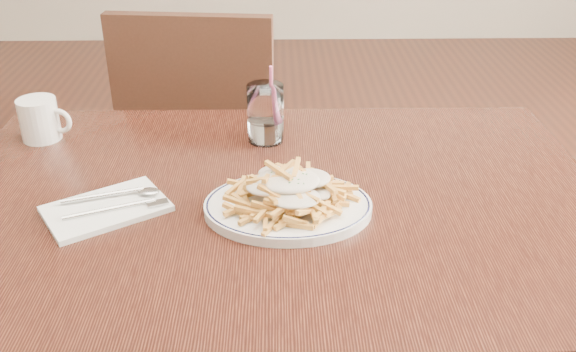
{
  "coord_description": "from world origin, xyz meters",
  "views": [
    {
      "loc": [
        0.01,
        -1.0,
        1.33
      ],
      "look_at": [
        0.02,
        -0.06,
        0.82
      ],
      "focal_mm": 40.0,
      "sensor_mm": 36.0,
      "label": 1
    }
  ],
  "objects_px": {
    "loaded_fries": "(288,186)",
    "coffee_mug": "(40,119)",
    "fries_plate": "(288,207)",
    "water_glass": "(266,117)",
    "table": "(275,231)",
    "chair_far": "(205,142)"
  },
  "relations": [
    {
      "from": "table",
      "to": "fries_plate",
      "type": "distance_m",
      "value": 0.11
    },
    {
      "from": "chair_far",
      "to": "loaded_fries",
      "type": "relative_size",
      "value": 3.88
    },
    {
      "from": "table",
      "to": "coffee_mug",
      "type": "relative_size",
      "value": 10.61
    },
    {
      "from": "chair_far",
      "to": "loaded_fries",
      "type": "distance_m",
      "value": 0.83
    },
    {
      "from": "loaded_fries",
      "to": "fries_plate",
      "type": "bearing_deg",
      "value": 108.43
    },
    {
      "from": "fries_plate",
      "to": "water_glass",
      "type": "height_order",
      "value": "water_glass"
    },
    {
      "from": "table",
      "to": "fries_plate",
      "type": "bearing_deg",
      "value": -68.1
    },
    {
      "from": "table",
      "to": "water_glass",
      "type": "xyz_separation_m",
      "value": [
        -0.02,
        0.23,
        0.13
      ]
    },
    {
      "from": "chair_far",
      "to": "fries_plate",
      "type": "height_order",
      "value": "chair_far"
    },
    {
      "from": "loaded_fries",
      "to": "coffee_mug",
      "type": "height_order",
      "value": "coffee_mug"
    },
    {
      "from": "chair_far",
      "to": "fries_plate",
      "type": "distance_m",
      "value": 0.82
    },
    {
      "from": "fries_plate",
      "to": "water_glass",
      "type": "relative_size",
      "value": 1.9
    },
    {
      "from": "table",
      "to": "water_glass",
      "type": "distance_m",
      "value": 0.27
    },
    {
      "from": "water_glass",
      "to": "coffee_mug",
      "type": "height_order",
      "value": "water_glass"
    },
    {
      "from": "fries_plate",
      "to": "loaded_fries",
      "type": "height_order",
      "value": "loaded_fries"
    },
    {
      "from": "fries_plate",
      "to": "coffee_mug",
      "type": "height_order",
      "value": "coffee_mug"
    },
    {
      "from": "water_glass",
      "to": "fries_plate",
      "type": "bearing_deg",
      "value": -81.89
    },
    {
      "from": "table",
      "to": "fries_plate",
      "type": "relative_size",
      "value": 3.79
    },
    {
      "from": "chair_far",
      "to": "water_glass",
      "type": "bearing_deg",
      "value": -68.05
    },
    {
      "from": "chair_far",
      "to": "fries_plate",
      "type": "bearing_deg",
      "value": -73.14
    },
    {
      "from": "table",
      "to": "chair_far",
      "type": "bearing_deg",
      "value": 106.42
    },
    {
      "from": "loaded_fries",
      "to": "water_glass",
      "type": "bearing_deg",
      "value": 98.11
    }
  ]
}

